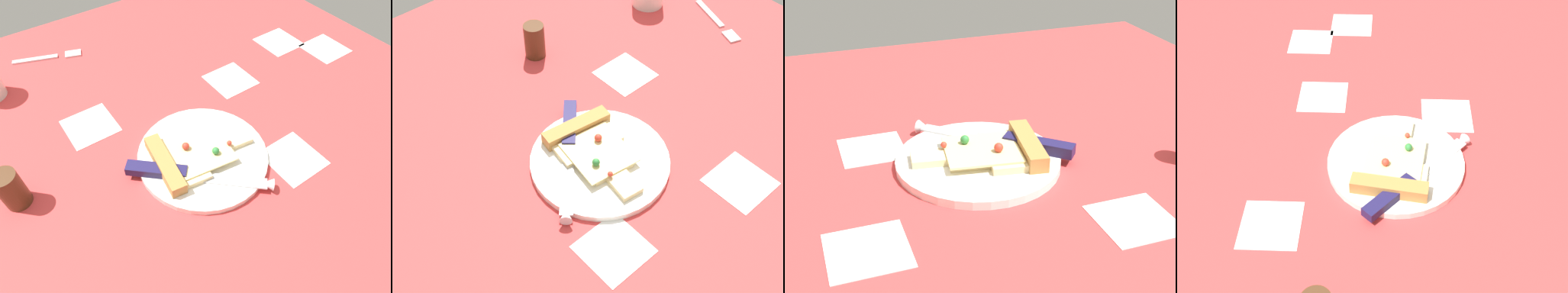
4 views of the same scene
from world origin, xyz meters
The scene contains 6 objects.
ground_plane centered at (-0.02, 0.04, -1.50)cm, with size 115.79×115.79×3.00cm.
plate centered at (1.72, 0.50, 0.59)cm, with size 22.51×22.51×1.18cm, color white.
pizza_slice centered at (1.35, -2.08, 1.97)cm, with size 12.46×18.37×2.57cm.
knife centered at (3.83, -4.71, 1.79)cm, with size 17.72×19.15×2.45cm.
pepper_shaker centered at (-7.80, -28.28, 3.46)cm, with size 3.95×3.95×6.91cm, color #4C2D19.
fork centered at (-42.50, -10.86, 0.40)cm, with size 6.92×14.99×0.80cm.
Camera 1 is at (30.52, -21.26, 46.09)cm, focal length 30.65 mm.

